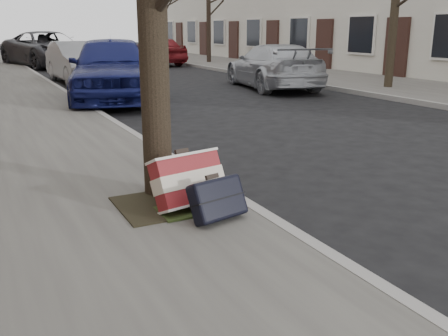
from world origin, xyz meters
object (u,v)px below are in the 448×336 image
suitcase_navy (217,199)px  car_near_mid (79,62)px  car_near_front (112,68)px  suitcase_red (189,181)px

suitcase_navy → car_near_mid: bearing=70.6°
car_near_front → car_near_mid: (0.15, 4.77, -0.14)m
suitcase_red → car_near_mid: 12.94m
suitcase_navy → suitcase_red: bearing=89.4°
car_near_front → car_near_mid: bearing=103.3°
suitcase_red → car_near_front: (1.41, 8.08, 0.42)m
car_near_mid → car_near_front: bearing=-94.5°
car_near_mid → suitcase_navy: bearing=-99.0°
car_near_front → car_near_mid: size_ratio=1.17×
suitcase_red → car_near_mid: car_near_mid is taller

